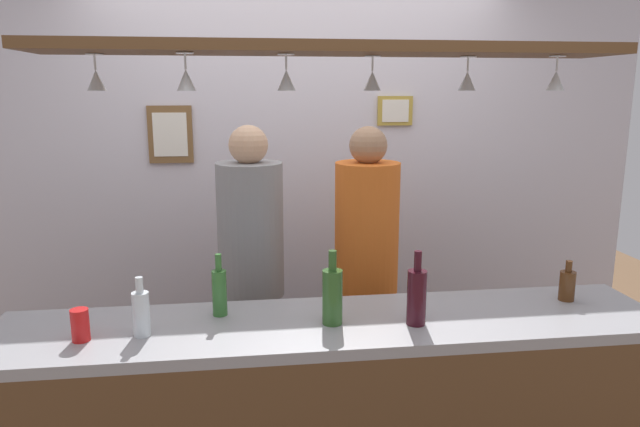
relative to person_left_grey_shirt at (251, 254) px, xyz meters
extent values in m
cube|color=silver|center=(0.32, 0.68, 0.28)|extent=(4.40, 0.06, 2.60)
cube|color=#99999E|center=(0.32, -0.77, -0.09)|extent=(2.70, 0.55, 0.04)
cube|color=brown|center=(0.32, -0.72, 0.99)|extent=(2.20, 0.36, 0.04)
cylinder|color=silver|center=(-0.56, -0.65, 0.97)|extent=(0.06, 0.06, 0.00)
cylinder|color=silver|center=(-0.56, -0.65, 0.94)|extent=(0.01, 0.01, 0.06)
cone|color=silver|center=(-0.56, -0.65, 0.87)|extent=(0.07, 0.07, 0.08)
cylinder|color=silver|center=(-0.22, -0.78, 0.97)|extent=(0.06, 0.06, 0.00)
cylinder|color=silver|center=(-0.22, -0.78, 0.94)|extent=(0.01, 0.01, 0.06)
cone|color=silver|center=(-0.22, -0.78, 0.87)|extent=(0.07, 0.07, 0.08)
cylinder|color=silver|center=(0.14, -0.75, 0.97)|extent=(0.06, 0.06, 0.00)
cylinder|color=silver|center=(0.14, -0.75, 0.94)|extent=(0.01, 0.01, 0.06)
cone|color=silver|center=(0.14, -0.75, 0.87)|extent=(0.07, 0.07, 0.08)
cylinder|color=silver|center=(0.48, -0.66, 0.97)|extent=(0.06, 0.06, 0.00)
cylinder|color=silver|center=(0.48, -0.66, 0.94)|extent=(0.01, 0.01, 0.06)
cone|color=silver|center=(0.48, -0.66, 0.87)|extent=(0.07, 0.07, 0.08)
cylinder|color=silver|center=(0.86, -0.67, 0.97)|extent=(0.06, 0.06, 0.00)
cylinder|color=silver|center=(0.86, -0.67, 0.94)|extent=(0.01, 0.01, 0.06)
cone|color=silver|center=(0.86, -0.67, 0.87)|extent=(0.07, 0.07, 0.08)
cylinder|color=silver|center=(1.19, -0.76, 0.97)|extent=(0.06, 0.06, 0.00)
cylinder|color=silver|center=(1.19, -0.76, 0.94)|extent=(0.01, 0.01, 0.06)
cone|color=silver|center=(1.19, -0.76, 0.87)|extent=(0.07, 0.07, 0.08)
cube|color=#2D334C|center=(0.00, 0.00, -0.62)|extent=(0.17, 0.18, 0.80)
cylinder|color=gray|center=(0.00, 0.00, 0.13)|extent=(0.34, 0.34, 0.70)
sphere|color=tan|center=(0.00, 0.00, 0.57)|extent=(0.20, 0.20, 0.20)
cube|color=#2D334C|center=(0.61, 0.00, -0.62)|extent=(0.17, 0.18, 0.80)
cylinder|color=orange|center=(0.61, 0.00, 0.13)|extent=(0.34, 0.34, 0.69)
sphere|color=#9E7556|center=(0.61, 0.00, 0.56)|extent=(0.20, 0.20, 0.20)
cylinder|color=#512D14|center=(1.37, -0.68, 0.00)|extent=(0.07, 0.07, 0.13)
cylinder|color=#512D14|center=(1.37, -0.68, 0.09)|extent=(0.03, 0.03, 0.05)
cylinder|color=#336B2D|center=(-0.14, -0.65, 0.03)|extent=(0.06, 0.06, 0.19)
cylinder|color=#336B2D|center=(-0.14, -0.65, 0.16)|extent=(0.03, 0.03, 0.07)
cylinder|color=#380F19|center=(0.63, -0.85, 0.04)|extent=(0.08, 0.08, 0.22)
cylinder|color=#380F19|center=(0.63, -0.85, 0.19)|extent=(0.03, 0.03, 0.08)
cylinder|color=silver|center=(-0.42, -0.82, 0.02)|extent=(0.06, 0.06, 0.17)
cylinder|color=silver|center=(-0.42, -0.82, 0.13)|extent=(0.03, 0.03, 0.06)
cylinder|color=#2D5623|center=(0.31, -0.80, 0.04)|extent=(0.08, 0.08, 0.22)
cylinder|color=#2D5623|center=(0.31, -0.80, 0.19)|extent=(0.03, 0.03, 0.08)
cylinder|color=red|center=(-0.64, -0.84, -0.01)|extent=(0.07, 0.07, 0.12)
cube|color=#B29338|center=(0.92, 0.64, 0.71)|extent=(0.22, 0.02, 0.18)
cube|color=white|center=(0.92, 0.62, 0.71)|extent=(0.17, 0.01, 0.14)
cube|color=brown|center=(-0.45, 0.64, 0.58)|extent=(0.26, 0.02, 0.34)
cube|color=white|center=(-0.45, 0.62, 0.58)|extent=(0.20, 0.01, 0.26)
camera|label=1|loc=(-0.03, -2.95, 0.84)|focal=32.79mm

